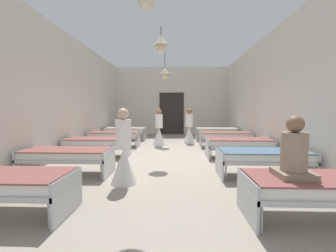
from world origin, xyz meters
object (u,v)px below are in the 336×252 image
(bed_left_row_4, at_px, (126,131))
(bed_left_row_2, at_px, (98,142))
(bed_right_row_2, at_px, (239,143))
(bed_left_row_3, at_px, (115,135))
(bed_left_row_0, at_px, (1,183))
(nurse_mid_aisle, at_px, (189,131))
(bed_right_row_3, at_px, (225,136))
(bed_right_row_0, at_px, (319,187))
(bed_right_row_1, at_px, (263,156))
(patient_seated_primary, at_px, (294,155))
(bed_right_row_4, at_px, (216,131))
(nurse_near_aisle, at_px, (124,157))
(nurse_far_aisle, at_px, (159,132))
(bed_left_row_1, at_px, (68,155))

(bed_left_row_4, bearing_deg, bed_left_row_2, -90.00)
(bed_left_row_2, relative_size, bed_right_row_2, 1.00)
(bed_left_row_3, bearing_deg, bed_left_row_0, -90.00)
(bed_left_row_4, distance_m, nurse_mid_aisle, 3.10)
(bed_left_row_3, relative_size, bed_right_row_3, 1.00)
(bed_right_row_2, xyz_separation_m, bed_right_row_3, (0.00, 1.90, 0.00))
(bed_left_row_2, xyz_separation_m, bed_left_row_3, (0.00, 1.90, 0.00))
(bed_left_row_0, bearing_deg, bed_right_row_0, 0.00)
(bed_right_row_1, bearing_deg, patient_seated_primary, -100.38)
(bed_left_row_0, distance_m, bed_right_row_4, 8.72)
(nurse_near_aisle, distance_m, nurse_mid_aisle, 5.59)
(bed_left_row_2, distance_m, bed_left_row_3, 1.90)
(bed_right_row_1, bearing_deg, bed_right_row_0, -90.00)
(bed_right_row_1, xyz_separation_m, nurse_near_aisle, (-2.89, -0.56, 0.09))
(bed_left_row_0, xyz_separation_m, bed_right_row_0, (4.27, 0.00, 0.00))
(nurse_far_aisle, bearing_deg, bed_left_row_0, -58.69)
(bed_right_row_2, distance_m, nurse_near_aisle, 3.79)
(patient_seated_primary, bearing_deg, bed_left_row_4, 117.26)
(nurse_mid_aisle, bearing_deg, bed_right_row_4, -172.18)
(bed_right_row_4, distance_m, nurse_far_aisle, 3.00)
(bed_right_row_1, distance_m, bed_left_row_4, 7.12)
(bed_right_row_1, bearing_deg, bed_left_row_1, 180.00)
(bed_left_row_3, relative_size, bed_right_row_4, 1.00)
(bed_left_row_2, bearing_deg, bed_right_row_0, -41.65)
(bed_right_row_4, distance_m, nurse_mid_aisle, 1.59)
(bed_right_row_0, distance_m, nurse_mid_aisle, 6.83)
(bed_left_row_4, xyz_separation_m, patient_seated_primary, (3.92, -7.61, 0.43))
(bed_left_row_2, bearing_deg, nurse_far_aisle, 52.52)
(nurse_near_aisle, bearing_deg, bed_left_row_2, 117.23)
(bed_right_row_0, relative_size, bed_left_row_4, 1.00)
(bed_right_row_1, distance_m, bed_right_row_3, 3.80)
(bed_right_row_0, height_order, bed_left_row_2, same)
(bed_left_row_0, distance_m, nurse_far_aisle, 6.27)
(nurse_mid_aisle, bearing_deg, bed_left_row_2, 17.90)
(bed_left_row_2, xyz_separation_m, nurse_mid_aisle, (2.96, 2.90, 0.09))
(bed_right_row_0, xyz_separation_m, nurse_far_aisle, (-2.56, 6.03, 0.09))
(bed_right_row_3, relative_size, nurse_mid_aisle, 1.28)
(bed_left_row_0, height_order, bed_right_row_0, same)
(bed_left_row_2, bearing_deg, bed_right_row_4, 41.65)
(bed_right_row_2, height_order, bed_left_row_3, same)
(bed_left_row_2, bearing_deg, nurse_near_aisle, -60.60)
(bed_left_row_0, distance_m, bed_right_row_2, 5.72)
(bed_left_row_4, distance_m, patient_seated_primary, 8.57)
(bed_left_row_0, relative_size, bed_left_row_1, 1.00)
(bed_right_row_1, height_order, bed_right_row_3, same)
(bed_right_row_3, bearing_deg, bed_left_row_0, -126.85)
(bed_left_row_3, height_order, bed_left_row_4, same)
(nurse_mid_aisle, distance_m, nurse_far_aisle, 1.42)
(bed_right_row_1, bearing_deg, bed_right_row_4, 90.00)
(bed_right_row_2, height_order, patient_seated_primary, patient_seated_primary)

